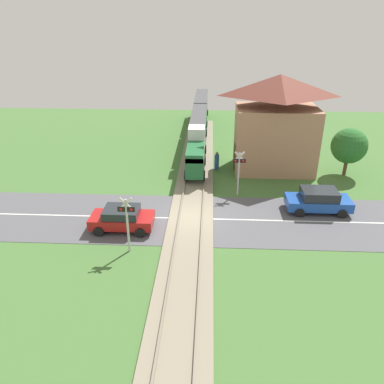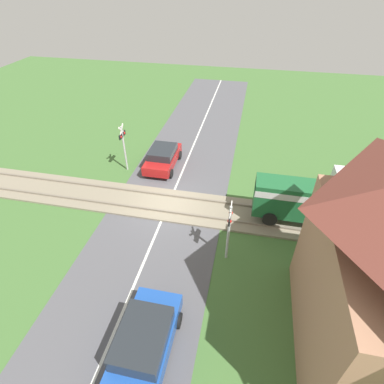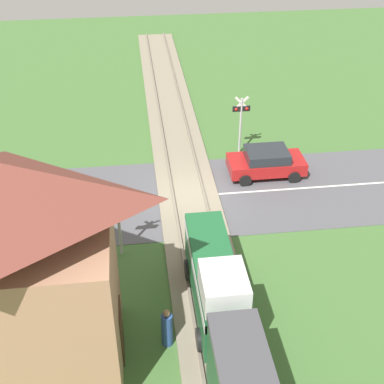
% 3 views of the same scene
% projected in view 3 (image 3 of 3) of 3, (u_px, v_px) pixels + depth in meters
% --- Properties ---
extents(ground_plane, '(60.00, 60.00, 0.00)m').
position_uv_depth(ground_plane, '(188.00, 196.00, 24.98)').
color(ground_plane, '#426B33').
extents(road_surface, '(48.00, 6.40, 0.02)m').
position_uv_depth(road_surface, '(188.00, 196.00, 24.97)').
color(road_surface, '#515156').
rests_on(road_surface, ground_plane).
extents(track_bed, '(2.80, 48.00, 0.24)m').
position_uv_depth(track_bed, '(188.00, 195.00, 24.94)').
color(track_bed, gray).
rests_on(track_bed, ground_plane).
extents(car_near_crossing, '(3.71, 1.93, 1.39)m').
position_uv_depth(car_near_crossing, '(266.00, 162.00, 26.16)').
color(car_near_crossing, '#A81919').
rests_on(car_near_crossing, ground_plane).
extents(crossing_signal_west_approach, '(0.90, 0.18, 3.25)m').
position_uv_depth(crossing_signal_west_approach, '(241.00, 118.00, 27.20)').
color(crossing_signal_west_approach, '#B7B7B7').
rests_on(crossing_signal_west_approach, ground_plane).
extents(crossing_signal_east_approach, '(0.90, 0.18, 3.25)m').
position_uv_depth(crossing_signal_east_approach, '(118.00, 212.00, 20.43)').
color(crossing_signal_east_approach, '#B7B7B7').
rests_on(crossing_signal_east_approach, ground_plane).
extents(station_building, '(6.77, 4.50, 7.65)m').
position_uv_depth(station_building, '(2.00, 277.00, 15.06)').
color(station_building, '#AD7A5B').
rests_on(station_building, ground_plane).
extents(pedestrian_by_station, '(0.38, 0.38, 1.53)m').
position_uv_depth(pedestrian_by_station, '(167.00, 329.00, 17.42)').
color(pedestrian_by_station, '#2D4C8E').
rests_on(pedestrian_by_station, ground_plane).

